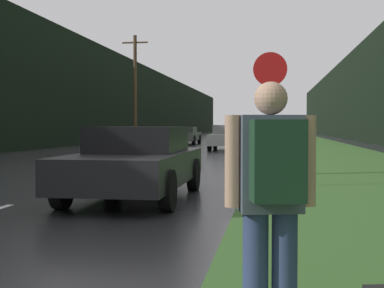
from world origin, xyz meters
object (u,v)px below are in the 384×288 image
object	(u,v)px
car_passing_near	(137,162)
car_passing_far	(228,137)
car_oncoming	(185,135)
stop_sign	(270,103)
hitchhiker_with_backpack	(272,195)

from	to	relation	value
car_passing_near	car_passing_far	xyz separation A→B (m)	(-0.00, 20.35, 0.02)
car_passing_near	car_oncoming	size ratio (longest dim) A/B	0.96
stop_sign	car_passing_near	bearing A→B (deg)	-138.32
stop_sign	car_oncoming	size ratio (longest dim) A/B	0.63
hitchhiker_with_backpack	car_passing_far	distance (m)	26.82
car_oncoming	car_passing_near	bearing A→B (deg)	-82.42
stop_sign	car_passing_near	xyz separation A→B (m)	(-2.43, -2.16, -1.16)
car_passing_far	hitchhiker_with_backpack	bearing A→B (deg)	95.31
stop_sign	hitchhiker_with_backpack	world-z (taller)	stop_sign
car_passing_far	car_passing_near	bearing A→B (deg)	90.00
car_passing_near	car_oncoming	world-z (taller)	car_passing_near
hitchhiker_with_backpack	car_passing_far	bearing A→B (deg)	83.09
hitchhiker_with_backpack	car_passing_near	distance (m)	6.83
stop_sign	hitchhiker_with_backpack	bearing A→B (deg)	-89.65
hitchhiker_with_backpack	car_passing_far	size ratio (longest dim) A/B	0.35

